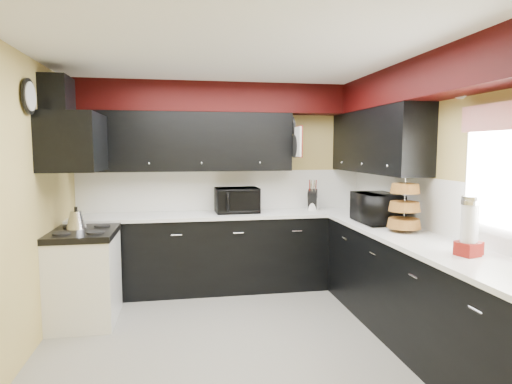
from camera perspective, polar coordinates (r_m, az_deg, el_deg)
The scene contains 35 objects.
ground at distance 4.04m, azimuth -1.44°, elevation -19.37°, with size 3.60×3.60×0.00m, color gray.
wall_back at distance 5.47m, azimuth -4.28°, elevation 0.87°, with size 3.60×0.06×2.50m, color #E0C666.
wall_right at distance 4.33m, azimuth 22.77°, elevation -0.86°, with size 0.06×3.60×2.50m, color #E0C666.
wall_left at distance 3.86m, azimuth -28.97°, elevation -1.91°, with size 0.06×3.60×2.50m, color #E0C666.
ceiling at distance 3.74m, azimuth -1.54°, elevation 17.85°, with size 3.60×3.60×0.06m, color white.
cab_back at distance 5.30m, azimuth -3.88°, elevation -8.06°, with size 3.60×0.60×0.90m, color black.
cab_right at distance 4.10m, azimuth 21.02°, elevation -12.64°, with size 0.60×3.00×0.90m, color black.
counter_back at distance 5.21m, azimuth -3.92°, elevation -3.03°, with size 3.62×0.64×0.04m, color white.
counter_right at distance 3.98m, azimuth 21.26°, elevation -6.19°, with size 0.64×3.02×0.04m, color white.
splash_back at distance 5.46m, azimuth -4.26°, elevation 0.23°, with size 3.60×0.02×0.50m, color white.
splash_right at distance 4.34m, azimuth 22.63°, elevation -1.65°, with size 0.02×3.60×0.50m, color white.
upper_back at distance 5.24m, azimuth -9.61°, elevation 6.61°, with size 2.60×0.35×0.70m, color black.
upper_right at distance 5.01m, azimuth 15.72°, elevation 6.52°, with size 0.35×1.80×0.70m, color black.
soffit_back at distance 5.30m, azimuth -4.17°, elevation 12.35°, with size 3.60×0.36×0.35m, color black.
soffit_right at distance 4.11m, azimuth 22.59°, elevation 13.86°, with size 0.36×3.24×0.35m, color black.
stove at distance 4.65m, azimuth -21.86°, elevation -10.70°, with size 0.60×0.75×0.86m, color white.
cooktop at distance 4.55m, azimuth -22.08°, elevation -5.13°, with size 0.62×0.77×0.06m, color black.
hood at distance 4.48m, azimuth -23.14°, elevation 6.12°, with size 0.50×0.78×0.55m, color black.
hood_duct at distance 4.54m, azimuth -24.99°, elevation 11.35°, with size 0.24×0.40×0.40m, color black.
window at distance 3.58m, azimuth 30.55°, elevation 2.29°, with size 0.03×0.86×0.96m, color white, non-canonical shape.
valance at distance 3.55m, azimuth 30.20°, elevation 8.76°, with size 0.04×0.88×0.20m, color red.
pan_top at distance 5.35m, azimuth 4.81°, elevation 8.79°, with size 0.03×0.22×0.40m, color black, non-canonical shape.
pan_mid at distance 5.22m, azimuth 5.15°, elevation 6.12°, with size 0.03×0.28×0.46m, color black, non-canonical shape.
pan_low at distance 5.47m, azimuth 4.44°, elevation 5.80°, with size 0.03×0.24×0.42m, color black, non-canonical shape.
cut_board at distance 5.11m, azimuth 5.62°, elevation 6.69°, with size 0.03×0.26×0.35m, color white.
baskets at distance 4.24m, azimuth 19.18°, elevation -1.82°, with size 0.27×0.27×0.50m, color brown, non-canonical shape.
clock at distance 4.08m, azimuth -28.04°, elevation 11.19°, with size 0.03×0.30×0.30m, color black, non-canonical shape.
deco_plate at distance 4.04m, azimuth 25.72°, elevation 12.80°, with size 0.03×0.24×0.24m, color white, non-canonical shape.
toaster_oven at distance 5.23m, azimuth -2.53°, elevation -1.10°, with size 0.52×0.43×0.30m, color black.
microwave at distance 4.67m, azimuth 15.87°, elevation -2.09°, with size 0.56×0.38×0.31m, color black.
utensil_crock at distance 5.47m, azimuth 7.55°, elevation -1.61°, with size 0.15×0.15×0.16m, color white.
knife_block at distance 5.47m, azimuth 7.55°, elevation -1.11°, with size 0.11×0.16×0.25m, color black.
kettle at distance 4.65m, azimuth -22.84°, elevation -3.45°, with size 0.19×0.19×0.18m, color #B5B5BA, non-canonical shape.
dispenser_a at distance 3.47m, azimuth 26.48°, elevation -4.61°, with size 0.14×0.14×0.38m, color #5A0200, non-canonical shape.
dispenser_b at distance 3.51m, azimuth 26.61°, elevation -4.20°, with size 0.15×0.15×0.41m, color #580E04, non-canonical shape.
Camera 1 is at (-0.54, -3.62, 1.72)m, focal length 30.00 mm.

